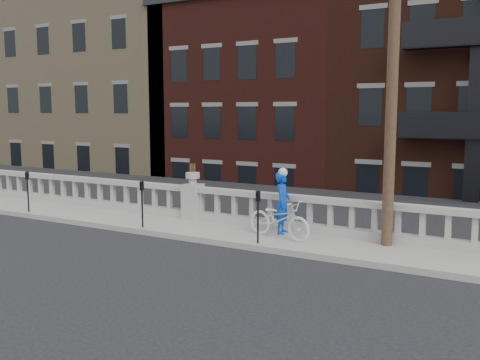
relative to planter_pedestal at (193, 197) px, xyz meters
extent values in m
plane|color=black|center=(0.00, -3.95, -0.83)|extent=(120.00, 120.00, 0.00)
cube|color=gray|center=(0.00, -0.95, -0.76)|extent=(32.00, 2.20, 0.15)
cube|color=gray|center=(0.00, 0.00, -0.56)|extent=(28.00, 0.34, 0.25)
cube|color=gray|center=(0.00, 0.00, 0.27)|extent=(28.00, 0.34, 0.16)
cube|color=gray|center=(0.00, 0.00, -0.13)|extent=(0.55, 0.55, 1.10)
cylinder|color=gray|center=(0.00, 0.00, 0.52)|extent=(0.24, 0.24, 0.20)
cylinder|color=gray|center=(0.00, 0.00, 0.70)|extent=(0.44, 0.44, 0.18)
cube|color=#605E59|center=(0.00, 0.35, -3.26)|extent=(36.00, 0.50, 5.15)
cube|color=black|center=(0.00, 22.00, -6.08)|extent=(80.00, 44.00, 0.50)
cube|color=#595651|center=(-2.00, 4.50, -3.83)|extent=(16.00, 7.00, 4.00)
cube|color=tan|center=(-17.00, 17.00, 4.17)|extent=(18.00, 16.00, 20.00)
cube|color=#3F1612|center=(-4.00, 16.00, 1.17)|extent=(10.00, 14.00, 14.00)
cube|color=black|center=(-4.00, 16.00, 8.32)|extent=(10.30, 14.30, 0.30)
cube|color=#34160E|center=(6.00, 16.00, 1.92)|extent=(10.00, 14.00, 15.50)
cylinder|color=#422D1E|center=(6.20, -0.35, 4.32)|extent=(0.28, 0.28, 10.00)
cylinder|color=black|center=(-5.49, -1.80, -0.13)|extent=(0.05, 0.05, 1.10)
cube|color=black|center=(-5.49, -1.80, 0.55)|extent=(0.10, 0.08, 0.26)
cube|color=black|center=(-5.49, -1.85, 0.59)|extent=(0.06, 0.01, 0.08)
cylinder|color=black|center=(-0.55, -1.80, -0.13)|extent=(0.05, 0.05, 1.10)
cube|color=black|center=(-0.55, -1.80, 0.55)|extent=(0.10, 0.08, 0.26)
cube|color=black|center=(-0.55, -1.85, 0.59)|extent=(0.06, 0.01, 0.08)
cylinder|color=black|center=(3.26, -1.80, -0.13)|extent=(0.05, 0.05, 1.10)
cube|color=black|center=(3.26, -1.80, 0.55)|extent=(0.10, 0.08, 0.26)
cube|color=black|center=(3.26, -1.85, 0.59)|extent=(0.06, 0.01, 0.08)
imported|color=white|center=(3.48, -1.00, -0.16)|extent=(2.09, 1.11, 1.04)
imported|color=#0C3CBD|center=(3.33, -0.46, 0.18)|extent=(0.52, 0.70, 1.73)
camera|label=1|loc=(9.50, -13.74, 2.72)|focal=40.00mm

